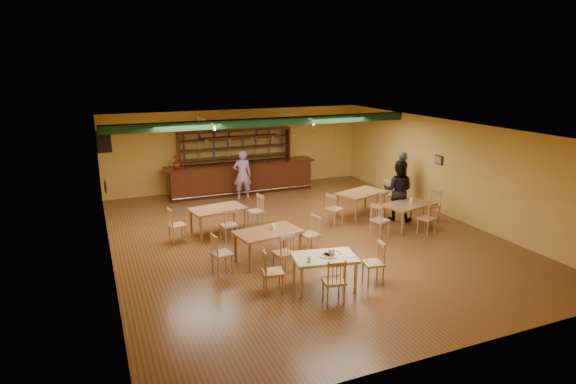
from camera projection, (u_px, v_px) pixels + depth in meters
name	position (u px, v px, depth m)	size (l,w,h in m)	color
floor	(302.00, 236.00, 13.35)	(12.00, 12.00, 0.00)	brown
ceiling_beam	(267.00, 122.00, 15.10)	(10.00, 0.30, 0.25)	black
track_rail_left	(206.00, 120.00, 14.95)	(0.05, 2.50, 0.05)	silver
track_rail_right	(299.00, 116.00, 16.14)	(0.05, 2.50, 0.05)	silver
ac_unit	(104.00, 141.00, 14.70)	(0.34, 0.70, 0.48)	silver
picture_left	(105.00, 186.00, 11.95)	(0.04, 0.34, 0.28)	black
picture_right	(439.00, 160.00, 15.21)	(0.04, 0.34, 0.28)	black
bar_counter	(241.00, 178.00, 17.74)	(5.58, 0.85, 1.13)	#381B0B
back_bar_hutch	(236.00, 160.00, 18.15)	(4.32, 0.40, 2.28)	#381B0B
poinsettia	(176.00, 162.00, 16.66)	(0.26, 0.26, 0.46)	#AE1F10
dining_table_a	(218.00, 221.00, 13.51)	(1.49, 0.89, 0.74)	#986036
dining_table_b	(361.00, 204.00, 15.12)	(1.53, 0.92, 0.76)	#986036
dining_table_c	(268.00, 246.00, 11.59)	(1.54, 0.92, 0.77)	#986036
dining_table_d	(407.00, 216.00, 13.99)	(1.45, 0.87, 0.73)	#986036
near_table	(324.00, 272.00, 10.23)	(1.33, 0.85, 0.71)	beige
pizza_tray	(328.00, 255.00, 10.17)	(0.40, 0.40, 0.01)	silver
parmesan_shaker	(309.00, 259.00, 9.84)	(0.07, 0.07, 0.11)	#EAE5C6
napkin_stack	(334.00, 250.00, 10.43)	(0.20, 0.15, 0.03)	white
pizza_server	(333.00, 253.00, 10.27)	(0.32, 0.09, 0.00)	silver
side_plate	(350.00, 255.00, 10.17)	(0.22, 0.22, 0.01)	white
patron_bar	(242.00, 175.00, 16.84)	(0.64, 0.42, 1.75)	purple
patron_right_a	(398.00, 190.00, 14.56)	(0.90, 0.70, 1.86)	black
patron_right_b	(402.00, 179.00, 16.08)	(1.08, 0.45, 1.84)	gray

